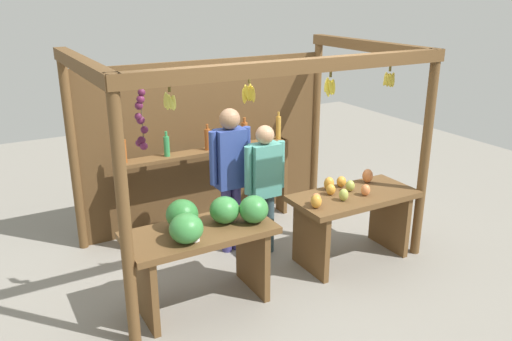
% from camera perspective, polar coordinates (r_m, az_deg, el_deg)
% --- Properties ---
extents(ground_plane, '(12.00, 12.00, 0.00)m').
position_cam_1_polar(ground_plane, '(5.95, -0.93, -8.61)').
color(ground_plane, gray).
rests_on(ground_plane, ground).
extents(market_stall, '(3.31, 2.05, 2.23)m').
position_cam_1_polar(market_stall, '(5.83, -3.13, 4.62)').
color(market_stall, brown).
rests_on(market_stall, ground).
extents(fruit_counter_left, '(1.34, 0.65, 1.03)m').
position_cam_1_polar(fruit_counter_left, '(4.71, -5.63, -7.09)').
color(fruit_counter_left, brown).
rests_on(fruit_counter_left, ground).
extents(fruit_counter_right, '(1.34, 0.64, 0.91)m').
position_cam_1_polar(fruit_counter_right, '(5.60, 10.42, -4.25)').
color(fruit_counter_right, brown).
rests_on(fruit_counter_right, ground).
extents(bottle_shelf_unit, '(2.12, 0.22, 1.34)m').
position_cam_1_polar(bottle_shelf_unit, '(6.19, -5.19, 0.37)').
color(bottle_shelf_unit, brown).
rests_on(bottle_shelf_unit, ground).
extents(vendor_man, '(0.48, 0.22, 1.62)m').
position_cam_1_polar(vendor_man, '(5.56, -2.81, 0.27)').
color(vendor_man, '#3C3777').
rests_on(vendor_man, ground).
extents(vendor_woman, '(0.48, 0.20, 1.45)m').
position_cam_1_polar(vendor_woman, '(5.54, 0.95, -1.02)').
color(vendor_woman, '#334951').
rests_on(vendor_woman, ground).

